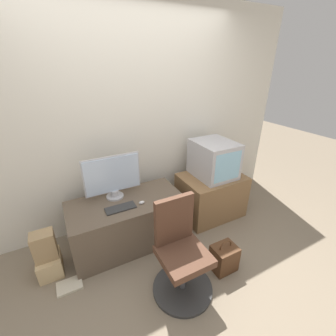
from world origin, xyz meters
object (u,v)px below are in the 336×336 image
(book, at_px, (70,286))
(office_chair, at_px, (181,257))
(keyboard, at_px, (121,208))
(crt_tv, at_px, (214,159))
(mouse, at_px, (142,203))
(cardboard_box_lower, at_px, (50,265))
(handbag, at_px, (224,258))
(main_monitor, at_px, (113,177))

(book, bearing_deg, office_chair, -26.48)
(keyboard, relative_size, crt_tv, 0.57)
(keyboard, distance_m, book, 0.85)
(mouse, bearing_deg, cardboard_box_lower, 176.50)
(keyboard, bearing_deg, cardboard_box_lower, 177.13)
(handbag, bearing_deg, office_chair, 175.63)
(crt_tv, bearing_deg, handbag, -118.76)
(main_monitor, distance_m, keyboard, 0.35)
(office_chair, bearing_deg, handbag, -4.37)
(keyboard, xyz_separation_m, mouse, (0.23, -0.02, 0.01))
(office_chair, distance_m, handbag, 0.54)
(office_chair, bearing_deg, keyboard, 115.15)
(keyboard, bearing_deg, handbag, -41.74)
(handbag, distance_m, book, 1.52)
(crt_tv, relative_size, cardboard_box_lower, 2.03)
(main_monitor, xyz_separation_m, cardboard_box_lower, (-0.76, -0.21, -0.71))
(main_monitor, distance_m, cardboard_box_lower, 1.06)
(keyboard, height_order, crt_tv, crt_tv)
(handbag, bearing_deg, mouse, 129.85)
(cardboard_box_lower, xyz_separation_m, handbag, (1.57, -0.76, 0.04))
(keyboard, height_order, cardboard_box_lower, keyboard)
(crt_tv, relative_size, handbag, 1.48)
(crt_tv, bearing_deg, keyboard, -174.02)
(main_monitor, relative_size, handbag, 1.67)
(keyboard, relative_size, mouse, 4.98)
(main_monitor, xyz_separation_m, book, (-0.62, -0.47, -0.80))
(mouse, distance_m, cardboard_box_lower, 1.09)
(keyboard, distance_m, cardboard_box_lower, 0.89)
(mouse, distance_m, book, 1.03)
(crt_tv, height_order, handbag, crt_tv)
(main_monitor, bearing_deg, cardboard_box_lower, -164.68)
(office_chair, bearing_deg, crt_tv, 40.53)
(main_monitor, xyz_separation_m, office_chair, (0.31, -0.94, -0.45))
(mouse, xyz_separation_m, book, (-0.84, -0.20, -0.56))
(mouse, distance_m, crt_tv, 1.10)
(crt_tv, height_order, cardboard_box_lower, crt_tv)
(mouse, bearing_deg, office_chair, -81.71)
(office_chair, bearing_deg, cardboard_box_lower, 146.05)
(office_chair, bearing_deg, main_monitor, 108.58)
(mouse, distance_m, office_chair, 0.71)
(handbag, height_order, book, handbag)
(main_monitor, height_order, keyboard, main_monitor)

